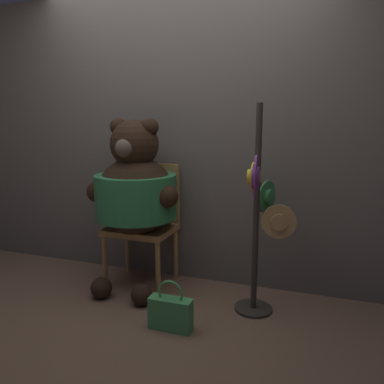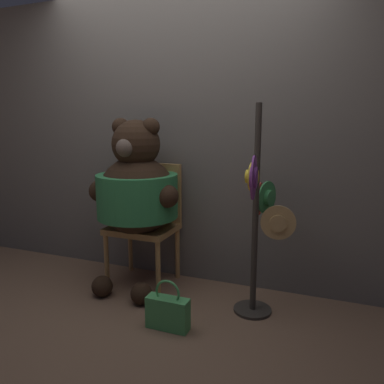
{
  "view_description": "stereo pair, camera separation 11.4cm",
  "coord_description": "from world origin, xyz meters",
  "px_view_note": "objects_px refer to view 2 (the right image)",
  "views": [
    {
      "loc": [
        1.15,
        -2.45,
        1.38
      ],
      "look_at": [
        0.23,
        0.19,
        0.86
      ],
      "focal_mm": 35.0,
      "sensor_mm": 36.0,
      "label": 1
    },
    {
      "loc": [
        1.25,
        -2.41,
        1.38
      ],
      "look_at": [
        0.23,
        0.19,
        0.86
      ],
      "focal_mm": 35.0,
      "sensor_mm": 36.0,
      "label": 2
    }
  ],
  "objects_px": {
    "hat_display_rack": "(259,215)",
    "handbag_on_ground": "(168,312)",
    "chair": "(147,217)",
    "teddy_bear": "(137,191)"
  },
  "relations": [
    {
      "from": "teddy_bear",
      "to": "handbag_on_ground",
      "type": "height_order",
      "value": "teddy_bear"
    },
    {
      "from": "teddy_bear",
      "to": "handbag_on_ground",
      "type": "xyz_separation_m",
      "value": [
        0.52,
        -0.53,
        -0.71
      ]
    },
    {
      "from": "teddy_bear",
      "to": "hat_display_rack",
      "type": "xyz_separation_m",
      "value": [
        1.03,
        -0.08,
        -0.09
      ]
    },
    {
      "from": "chair",
      "to": "teddy_bear",
      "type": "distance_m",
      "value": 0.3
    },
    {
      "from": "teddy_bear",
      "to": "chair",
      "type": "bearing_deg",
      "value": 89.88
    },
    {
      "from": "hat_display_rack",
      "to": "handbag_on_ground",
      "type": "xyz_separation_m",
      "value": [
        -0.51,
        -0.45,
        -0.61
      ]
    },
    {
      "from": "chair",
      "to": "teddy_bear",
      "type": "xyz_separation_m",
      "value": [
        -0.0,
        -0.16,
        0.26
      ]
    },
    {
      "from": "handbag_on_ground",
      "to": "teddy_bear",
      "type": "bearing_deg",
      "value": 134.46
    },
    {
      "from": "hat_display_rack",
      "to": "handbag_on_ground",
      "type": "relative_size",
      "value": 4.32
    },
    {
      "from": "hat_display_rack",
      "to": "handbag_on_ground",
      "type": "bearing_deg",
      "value": -138.89
    }
  ]
}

